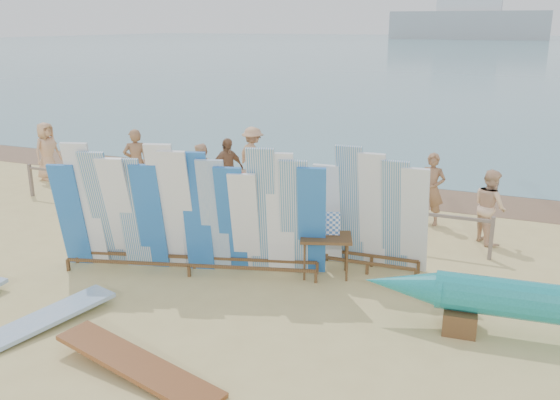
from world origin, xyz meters
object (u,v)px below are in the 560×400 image
at_px(vendor_table, 326,254).
at_px(beachgoer_0, 47,151).
at_px(beachgoer_1, 136,163).
at_px(flat_board_b, 34,331).
at_px(beachgoer_3, 253,156).
at_px(main_surfboard_rack, 189,216).
at_px(flat_board_c, 138,375).
at_px(beachgoer_4, 227,170).
at_px(beachgoer_8, 490,206).
at_px(beach_chair_left, 234,201).
at_px(side_surfboard_rack, 372,215).
at_px(beachgoer_2, 201,174).
at_px(beach_chair_right, 298,207).
at_px(stroller, 361,209).
at_px(beachgoer_7, 432,189).

bearing_deg(vendor_table, beachgoer_0, 141.26).
bearing_deg(beachgoer_1, flat_board_b, 80.54).
bearing_deg(flat_board_b, beachgoer_3, 109.44).
bearing_deg(main_surfboard_rack, beachgoer_0, 133.80).
distance_m(flat_board_c, beachgoer_4, 8.30).
distance_m(beachgoer_8, beachgoer_0, 12.78).
bearing_deg(vendor_table, beachgoer_4, 118.37).
height_order(flat_board_c, beach_chair_left, beach_chair_left).
xyz_separation_m(side_surfboard_rack, beachgoer_3, (-4.75, 4.89, -0.26)).
xyz_separation_m(beachgoer_8, beachgoer_1, (-9.20, 0.14, 0.12)).
xyz_separation_m(side_surfboard_rack, beachgoer_0, (-10.79, 3.11, -0.24)).
bearing_deg(beachgoer_4, vendor_table, -102.65).
relative_size(side_surfboard_rack, beachgoer_1, 1.33).
distance_m(beachgoer_2, beachgoer_4, 0.72).
height_order(beach_chair_right, beachgoer_3, beachgoer_3).
xyz_separation_m(vendor_table, beachgoer_1, (-6.50, 3.19, 0.51)).
bearing_deg(beach_chair_left, main_surfboard_rack, -52.02).
bearing_deg(vendor_table, flat_board_b, -151.97).
distance_m(flat_board_c, beachgoer_2, 8.04).
height_order(stroller, beachgoer_4, beachgoer_4).
relative_size(beach_chair_right, beachgoer_1, 0.47).
bearing_deg(beachgoer_2, beachgoer_7, 93.31).
relative_size(flat_board_c, beachgoer_2, 1.69).
distance_m(main_surfboard_rack, flat_board_b, 3.31).
relative_size(main_surfboard_rack, beachgoer_0, 2.92).
relative_size(main_surfboard_rack, flat_board_b, 1.89).
height_order(beachgoer_3, beachgoer_0, beachgoer_0).
bearing_deg(beachgoer_8, main_surfboard_rack, 93.98).
relative_size(vendor_table, beachgoer_4, 0.74).
bearing_deg(main_surfboard_rack, beachgoer_2, 101.53).
bearing_deg(main_surfboard_rack, side_surfboard_rack, 8.33).
distance_m(side_surfboard_rack, flat_board_b, 6.14).
bearing_deg(beachgoer_0, side_surfboard_rack, -97.40).
bearing_deg(flat_board_b, beach_chair_left, 104.89).
bearing_deg(beachgoer_8, flat_board_b, 104.14).
bearing_deg(beachgoer_1, beach_chair_left, 141.54).
distance_m(side_surfboard_rack, beachgoer_3, 6.83).
bearing_deg(beachgoer_2, beachgoer_1, -92.75).
height_order(side_surfboard_rack, beachgoer_3, side_surfboard_rack).
relative_size(stroller, beachgoer_0, 0.61).
relative_size(flat_board_c, stroller, 2.53).
bearing_deg(side_surfboard_rack, beachgoer_8, 49.62).
bearing_deg(vendor_table, side_surfboard_rack, 18.28).
distance_m(stroller, beachgoer_0, 9.97).
distance_m(vendor_table, beachgoer_4, 5.43).
height_order(stroller, beachgoer_0, beachgoer_0).
xyz_separation_m(flat_board_c, beachgoer_2, (-3.19, 7.33, 0.80)).
relative_size(flat_board_b, beachgoer_2, 1.69).
xyz_separation_m(beachgoer_3, beachgoer_7, (5.38, -1.62, -0.01)).
bearing_deg(beachgoer_4, side_surfboard_rack, -93.64).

